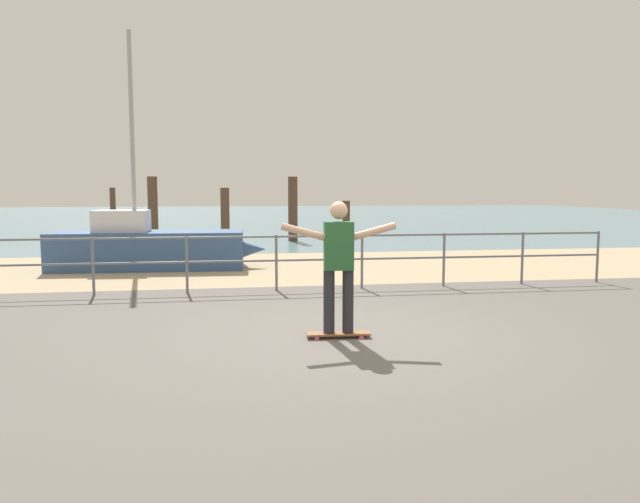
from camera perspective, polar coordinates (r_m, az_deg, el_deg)
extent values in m
cube|color=#605B56|center=(6.75, 4.73, -10.25)|extent=(24.00, 10.00, 0.04)
cube|color=tan|center=(14.50, -2.71, -1.51)|extent=(24.00, 6.00, 0.04)
cube|color=slate|center=(42.37, -6.80, 3.36)|extent=(72.00, 50.00, 0.04)
cylinder|color=slate|center=(11.23, -20.89, -1.38)|extent=(0.05, 0.05, 1.05)
cylinder|color=slate|center=(11.01, -12.62, -1.27)|extent=(0.05, 0.05, 1.05)
cylinder|color=slate|center=(11.02, -4.20, -1.13)|extent=(0.05, 0.05, 1.05)
cylinder|color=slate|center=(11.26, 4.04, -0.98)|extent=(0.05, 0.05, 1.05)
cylinder|color=slate|center=(11.73, 11.76, -0.81)|extent=(0.05, 0.05, 1.05)
cylinder|color=slate|center=(12.39, 18.78, -0.65)|extent=(0.05, 0.05, 1.05)
cylinder|color=slate|center=(13.22, 25.01, -0.50)|extent=(0.05, 0.05, 1.05)
cylinder|color=slate|center=(10.93, -8.45, 1.37)|extent=(14.56, 0.04, 0.04)
cylinder|color=slate|center=(10.98, -8.41, -0.93)|extent=(14.56, 0.04, 0.04)
cube|color=#335184|center=(14.60, -16.05, 0.09)|extent=(4.46, 1.59, 0.90)
cone|color=#335184|center=(14.40, -7.39, 0.20)|extent=(1.13, 0.81, 0.77)
cylinder|color=#9EA0A5|center=(14.65, -17.55, 10.81)|extent=(0.10, 0.10, 4.58)
cube|color=silver|center=(14.67, -18.45, 2.79)|extent=(1.24, 0.95, 0.50)
cube|color=brown|center=(7.58, 1.77, -7.85)|extent=(0.81, 0.25, 0.02)
cylinder|color=#E5598C|center=(7.49, -0.30, -8.36)|extent=(0.06, 0.03, 0.06)
cylinder|color=#E5598C|center=(7.64, -0.41, -8.07)|extent=(0.06, 0.03, 0.06)
cylinder|color=#E5598C|center=(7.56, 3.98, -8.24)|extent=(0.06, 0.03, 0.06)
cylinder|color=#E5598C|center=(7.71, 3.78, -7.95)|extent=(0.06, 0.03, 0.06)
cylinder|color=#26262B|center=(7.48, 0.87, -4.81)|extent=(0.14, 0.14, 0.80)
cylinder|color=#26262B|center=(7.51, 2.69, -4.77)|extent=(0.14, 0.14, 0.80)
cube|color=#26592D|center=(7.40, 1.80, 0.54)|extent=(0.37, 0.22, 0.60)
sphere|color=tan|center=(7.37, 1.81, 3.95)|extent=(0.22, 0.22, 0.22)
cylinder|color=tan|center=(7.34, -1.65, 1.90)|extent=(0.56, 0.12, 0.23)
cylinder|color=tan|center=(7.45, 5.21, 1.94)|extent=(0.56, 0.12, 0.23)
cylinder|color=#513826|center=(27.54, -19.19, 3.75)|extent=(0.24, 0.24, 1.96)
cylinder|color=#513826|center=(21.05, -15.69, 3.77)|extent=(0.33, 0.33, 2.32)
cylinder|color=#513826|center=(19.70, -9.06, 3.22)|extent=(0.29, 0.29, 1.94)
cylinder|color=#513826|center=(21.64, -2.61, 4.07)|extent=(0.34, 0.34, 2.34)
cylinder|color=#513826|center=(24.27, 2.52, 3.19)|extent=(0.31, 0.31, 1.43)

